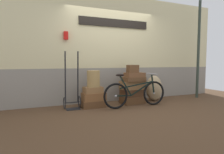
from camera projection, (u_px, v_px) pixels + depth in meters
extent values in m
cube|color=#513823|center=(124.00, 108.00, 4.59)|extent=(9.10, 5.20, 0.06)
cube|color=gray|center=(111.00, 84.00, 5.34)|extent=(7.10, 0.20, 0.93)
cube|color=beige|center=(111.00, 32.00, 5.22)|extent=(7.10, 0.20, 2.00)
cube|color=black|center=(115.00, 23.00, 5.12)|extent=(1.99, 0.04, 0.21)
cube|color=red|center=(66.00, 36.00, 4.63)|extent=(0.10, 0.08, 0.20)
cylinder|color=#2D382D|center=(198.00, 50.00, 5.71)|extent=(0.08, 0.08, 2.93)
cube|color=brown|center=(93.00, 104.00, 4.57)|extent=(0.55, 0.38, 0.16)
cube|color=brown|center=(94.00, 97.00, 4.55)|extent=(0.56, 0.36, 0.19)
cube|color=olive|center=(93.00, 90.00, 4.55)|extent=(0.46, 0.33, 0.14)
cube|color=brown|center=(132.00, 100.00, 5.00)|extent=(0.60, 0.44, 0.18)
cube|color=#4C2D19|center=(132.00, 93.00, 4.99)|extent=(0.61, 0.41, 0.19)
cube|color=olive|center=(132.00, 85.00, 4.97)|extent=(0.60, 0.39, 0.21)
cube|color=brown|center=(134.00, 79.00, 4.93)|extent=(0.54, 0.40, 0.12)
cube|color=brown|center=(134.00, 75.00, 4.92)|extent=(0.51, 0.33, 0.12)
cube|color=brown|center=(133.00, 69.00, 4.91)|extent=(0.28, 0.20, 0.20)
cylinder|color=#A8844C|center=(93.00, 79.00, 4.53)|extent=(0.31, 0.31, 0.39)
torus|color=black|center=(64.00, 103.00, 4.38)|extent=(0.02, 0.28, 0.28)
torus|color=black|center=(79.00, 102.00, 4.51)|extent=(0.02, 0.28, 0.28)
cylinder|color=black|center=(72.00, 102.00, 4.44)|extent=(0.35, 0.02, 0.02)
cylinder|color=black|center=(65.00, 77.00, 4.34)|extent=(0.03, 0.12, 1.20)
cylinder|color=black|center=(78.00, 77.00, 4.45)|extent=(0.03, 0.12, 1.20)
cube|color=black|center=(73.00, 109.00, 4.35)|extent=(0.31, 0.22, 0.02)
ellipsoid|color=tan|center=(154.00, 88.00, 5.31)|extent=(0.47, 0.40, 0.71)
torus|color=black|center=(116.00, 96.00, 4.36)|extent=(0.61, 0.05, 0.61)
sphere|color=#B2B2B7|center=(116.00, 96.00, 4.36)|extent=(0.05, 0.05, 0.05)
torus|color=black|center=(154.00, 93.00, 4.77)|extent=(0.61, 0.05, 0.61)
sphere|color=#B2B2B7|center=(154.00, 93.00, 4.77)|extent=(0.05, 0.05, 0.05)
cube|color=black|center=(142.00, 88.00, 4.62)|extent=(0.59, 0.03, 0.34)
cube|color=black|center=(126.00, 86.00, 4.44)|extent=(0.32, 0.03, 0.49)
cube|color=black|center=(124.00, 96.00, 4.44)|extent=(0.40, 0.03, 0.04)
cube|color=black|center=(136.00, 85.00, 4.55)|extent=(0.88, 0.03, 0.15)
cube|color=black|center=(153.00, 84.00, 4.74)|extent=(0.10, 0.03, 0.47)
ellipsoid|color=black|center=(120.00, 75.00, 4.36)|extent=(0.22, 0.09, 0.06)
cylinder|color=#A5A5AD|center=(152.00, 74.00, 4.70)|extent=(0.03, 0.46, 0.02)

